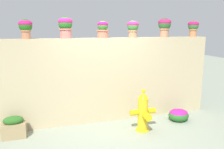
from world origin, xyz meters
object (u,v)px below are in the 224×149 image
(potted_plant_4, at_px, (133,27))
(potted_plant_5, at_px, (165,25))
(planter_box, at_px, (14,127))
(potted_plant_2, at_px, (65,26))
(potted_plant_3, at_px, (103,28))
(flower_bush_left, at_px, (179,115))
(potted_plant_1, at_px, (26,27))
(fire_hydrant, at_px, (143,112))
(potted_plant_6, at_px, (193,27))

(potted_plant_4, height_order, potted_plant_5, potted_plant_5)
(potted_plant_5, height_order, planter_box, potted_plant_5)
(potted_plant_2, height_order, potted_plant_3, potted_plant_2)
(potted_plant_5, relative_size, flower_bush_left, 0.95)
(potted_plant_1, distance_m, potted_plant_2, 0.84)
(potted_plant_2, relative_size, flower_bush_left, 0.94)
(potted_plant_5, bearing_deg, planter_box, -173.78)
(potted_plant_3, relative_size, potted_plant_4, 0.96)
(potted_plant_3, relative_size, flower_bush_left, 0.78)
(fire_hydrant, relative_size, flower_bush_left, 1.88)
(potted_plant_3, distance_m, planter_box, 2.91)
(potted_plant_1, xyz_separation_m, flower_bush_left, (3.46, -0.63, -2.14))
(potted_plant_1, height_order, potted_plant_6, potted_plant_6)
(potted_plant_2, height_order, fire_hydrant, potted_plant_2)
(potted_plant_6, height_order, flower_bush_left, potted_plant_6)
(potted_plant_2, relative_size, planter_box, 0.98)
(potted_plant_4, relative_size, fire_hydrant, 0.43)
(flower_bush_left, bearing_deg, potted_plant_5, 101.78)
(potted_plant_3, bearing_deg, potted_plant_1, 179.69)
(potted_plant_4, bearing_deg, potted_plant_1, -179.85)
(potted_plant_3, xyz_separation_m, planter_box, (-2.05, -0.38, -2.03))
(potted_plant_1, height_order, potted_plant_4, potted_plant_1)
(potted_plant_2, height_order, potted_plant_5, potted_plant_5)
(potted_plant_5, bearing_deg, potted_plant_6, 1.76)
(potted_plant_4, relative_size, potted_plant_5, 0.86)
(potted_plant_5, distance_m, flower_bush_left, 2.27)
(potted_plant_5, bearing_deg, flower_bush_left, -78.22)
(potted_plant_4, bearing_deg, flower_bush_left, -32.24)
(potted_plant_4, relative_size, flower_bush_left, 0.81)
(fire_hydrant, xyz_separation_m, planter_box, (-2.72, 0.51, -0.21))
(potted_plant_1, xyz_separation_m, planter_box, (-0.36, -0.39, -2.07))
(potted_plant_2, bearing_deg, potted_plant_4, -0.27)
(fire_hydrant, height_order, flower_bush_left, fire_hydrant)
(potted_plant_2, distance_m, potted_plant_4, 1.62)
(potted_plant_1, relative_size, potted_plant_5, 0.87)
(potted_plant_3, relative_size, fire_hydrant, 0.42)
(potted_plant_5, bearing_deg, fire_hydrant, -136.49)
(fire_hydrant, bearing_deg, potted_plant_6, 27.07)
(potted_plant_6, distance_m, flower_bush_left, 2.36)
(potted_plant_2, bearing_deg, planter_box, -161.48)
(potted_plant_3, distance_m, flower_bush_left, 2.81)
(flower_bush_left, xyz_separation_m, planter_box, (-3.81, 0.24, 0.07))
(potted_plant_2, bearing_deg, fire_hydrant, -30.78)
(potted_plant_5, xyz_separation_m, fire_hydrant, (-0.96, -0.91, -1.90))
(potted_plant_4, xyz_separation_m, potted_plant_5, (0.87, 0.01, 0.05))
(potted_plant_1, distance_m, fire_hydrant, 3.14)
(potted_plant_2, relative_size, fire_hydrant, 0.50)
(potted_plant_4, height_order, fire_hydrant, potted_plant_4)
(potted_plant_3, distance_m, fire_hydrant, 2.13)
(potted_plant_3, xyz_separation_m, potted_plant_6, (2.51, 0.05, 0.05))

